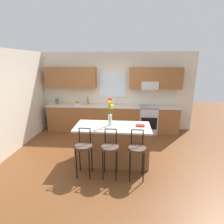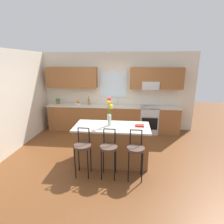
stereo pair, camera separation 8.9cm
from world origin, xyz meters
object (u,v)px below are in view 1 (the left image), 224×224
(kitchen_island, at_px, (113,144))
(potted_plant_small, at_px, (57,101))
(bottle_olive_oil, at_px, (88,102))
(bar_stool_near, at_px, (84,148))
(flower_vase, at_px, (110,111))
(cookbook, at_px, (140,125))
(oven_range, at_px, (148,119))
(fruit_bowl_oranges, at_px, (77,103))
(bar_stool_middle, at_px, (110,149))
(bar_stool_far, at_px, (137,150))

(kitchen_island, height_order, potted_plant_small, potted_plant_small)
(bottle_olive_oil, bearing_deg, bar_stool_near, -79.79)
(potted_plant_small, bearing_deg, bottle_olive_oil, 0.04)
(flower_vase, height_order, cookbook, flower_vase)
(kitchen_island, relative_size, bottle_olive_oil, 6.10)
(oven_range, relative_size, flower_vase, 1.38)
(flower_vase, relative_size, fruit_bowl_oranges, 2.78)
(bar_stool_middle, xyz_separation_m, bar_stool_far, (0.55, 0.00, 0.00))
(cookbook, relative_size, bottle_olive_oil, 0.69)
(bar_stool_near, height_order, fruit_bowl_oranges, fruit_bowl_oranges)
(bar_stool_middle, distance_m, bar_stool_far, 0.55)
(oven_range, bearing_deg, potted_plant_small, 179.57)
(fruit_bowl_oranges, xyz_separation_m, bottle_olive_oil, (0.39, -0.00, 0.07))
(oven_range, relative_size, potted_plant_small, 4.21)
(bar_stool_middle, height_order, fruit_bowl_oranges, fruit_bowl_oranges)
(kitchen_island, distance_m, fruit_bowl_oranges, 2.58)
(bar_stool_far, relative_size, cookbook, 5.21)
(oven_range, xyz_separation_m, bottle_olive_oil, (-2.10, 0.02, 0.57))
(flower_vase, bearing_deg, kitchen_island, -36.16)
(bar_stool_near, distance_m, fruit_bowl_oranges, 2.86)
(flower_vase, distance_m, potted_plant_small, 2.92)
(flower_vase, bearing_deg, bottle_olive_oil, 115.61)
(cookbook, bearing_deg, bottle_olive_oil, 129.55)
(bar_stool_near, bearing_deg, potted_plant_small, 120.56)
(flower_vase, bearing_deg, bar_stool_far, -47.42)
(bar_stool_middle, bearing_deg, bar_stool_far, 0.00)
(bar_stool_middle, relative_size, bar_stool_far, 1.00)
(fruit_bowl_oranges, bearing_deg, potted_plant_small, -179.68)
(bar_stool_middle, distance_m, cookbook, 0.97)
(bar_stool_near, bearing_deg, cookbook, 29.23)
(bar_stool_near, relative_size, fruit_bowl_oranges, 4.34)
(kitchen_island, bearing_deg, bar_stool_middle, -90.00)
(bar_stool_near, height_order, bar_stool_far, same)
(kitchen_island, relative_size, cookbook, 8.81)
(bar_stool_near, bearing_deg, bar_stool_far, 0.00)
(fruit_bowl_oranges, bearing_deg, kitchen_island, -55.57)
(bar_stool_middle, bearing_deg, potted_plant_small, 128.46)
(bar_stool_middle, distance_m, bottle_olive_oil, 2.92)
(bottle_olive_oil, bearing_deg, bar_stool_far, -59.57)
(oven_range, height_order, kitchen_island, same)
(flower_vase, bearing_deg, bar_stool_near, -126.43)
(cookbook, xyz_separation_m, bottle_olive_oil, (-1.68, 2.03, 0.10))
(bar_stool_far, distance_m, flower_vase, 1.11)
(oven_range, bearing_deg, bottle_olive_oil, 179.33)
(oven_range, xyz_separation_m, bar_stool_near, (-1.61, -2.68, 0.18))
(bottle_olive_oil, bearing_deg, potted_plant_small, -179.96)
(bar_stool_near, distance_m, cookbook, 1.40)
(flower_vase, distance_m, cookbook, 0.78)
(bar_stool_far, bearing_deg, cookbook, 82.08)
(bar_stool_far, bearing_deg, bar_stool_near, 180.00)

